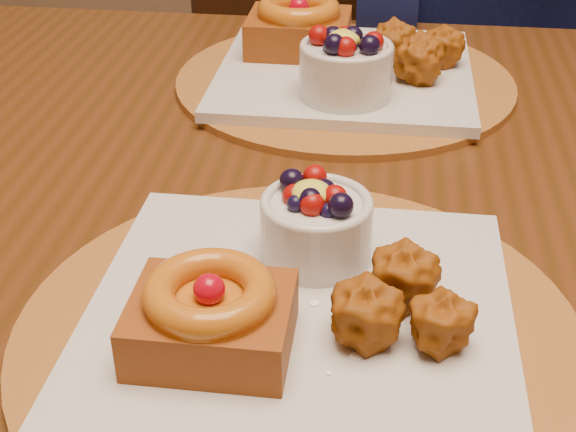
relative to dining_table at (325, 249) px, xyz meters
The scene contains 4 objects.
dining_table is the anchor object (origin of this frame).
place_setting_near 0.24m from the dining_table, 90.53° to the right, with size 0.38×0.38×0.08m.
place_setting_far 0.24m from the dining_table, 90.89° to the left, with size 0.38×0.38×0.09m.
chair_far 0.72m from the dining_table, 92.48° to the left, with size 0.62×0.62×0.97m.
Camera 1 is at (-0.07, -0.57, 1.11)m, focal length 50.00 mm.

